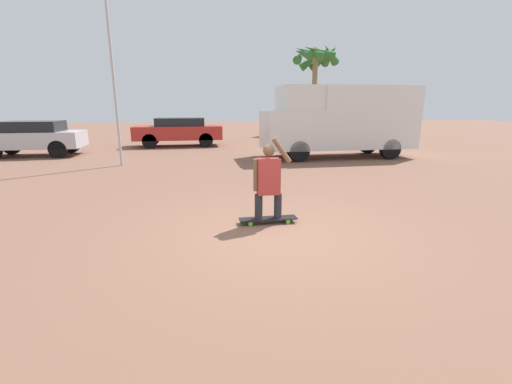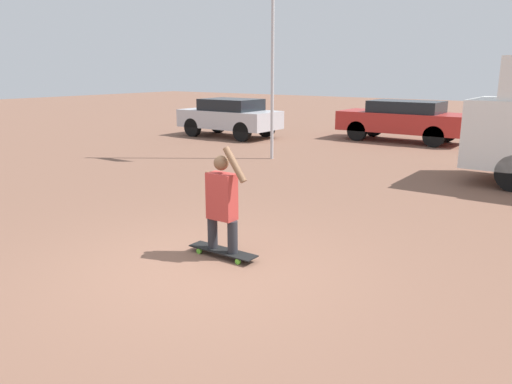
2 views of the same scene
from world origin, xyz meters
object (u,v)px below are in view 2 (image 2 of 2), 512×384
Objects in this scene: parked_car_red at (403,119)px; flagpole at (276,8)px; person_skateboarder at (222,199)px; parked_car_silver at (230,116)px; skateboard at (223,251)px.

flagpole reaches higher than parked_car_red.
person_skateboarder reaches higher than parked_car_silver.
skateboard is 0.27× the size of parked_car_silver.
parked_car_silver is 0.54× the size of flagpole.
parked_car_red is at bearing 98.92° from person_skateboarder.
parked_car_red is 0.62× the size of flagpole.
skateboard is at bearing -52.03° from parked_car_silver.
parked_car_silver is 6.20m from flagpole.
skateboard is 12.86m from parked_car_red.
parked_car_red is at bearing 24.01° from parked_car_silver.
flagpole is (-1.72, -5.76, 3.35)m from parked_car_red.
skateboard is 0.74m from person_skateboarder.
person_skateboarder is 12.84m from parked_car_red.
flagpole is at bearing 118.15° from person_skateboarder.
flagpole is (4.15, -3.14, 3.36)m from parked_car_silver.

